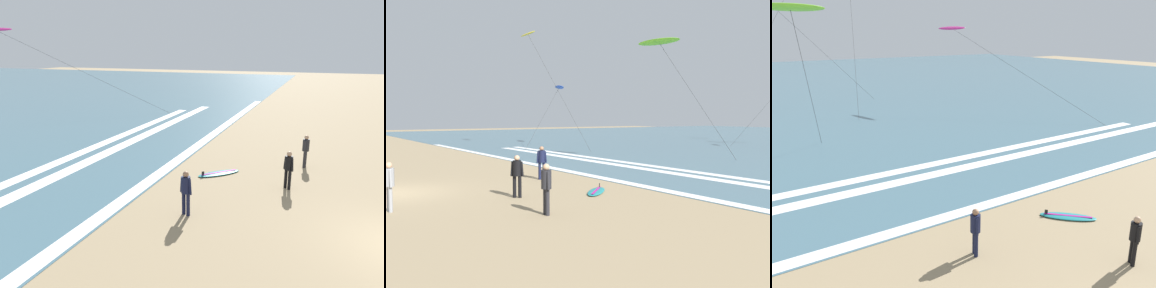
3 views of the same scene
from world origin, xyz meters
TOP-DOWN VIEW (x-y plane):
  - wave_foam_shoreline at (-0.20, 9.65)m, footprint 56.64×0.61m
  - wave_foam_mid_break at (1.10, 13.84)m, footprint 42.91×0.80m
  - wave_foam_outer_break at (-0.52, 15.20)m, footprint 40.95×0.72m
  - surfer_mid_group at (3.52, 3.93)m, footprint 0.37×0.46m
  - surfer_right_near at (6.66, 3.45)m, footprint 0.52×0.32m
  - surfer_left_far at (-0.17, 6.96)m, footprint 0.32×0.51m
  - surfboard_right_spare at (4.22, 7.06)m, footprint 1.91×1.90m

SIDE VIEW (x-z plane):
  - wave_foam_shoreline at x=-0.20m, z-range 0.01..0.02m
  - wave_foam_mid_break at x=1.10m, z-range 0.01..0.02m
  - wave_foam_outer_break at x=-0.52m, z-range 0.01..0.02m
  - surfboard_right_spare at x=4.22m, z-range -0.08..0.17m
  - surfer_mid_group at x=3.52m, z-range 0.16..1.76m
  - surfer_right_near at x=6.66m, z-range 0.16..1.76m
  - surfer_left_far at x=-0.17m, z-range 0.16..1.76m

